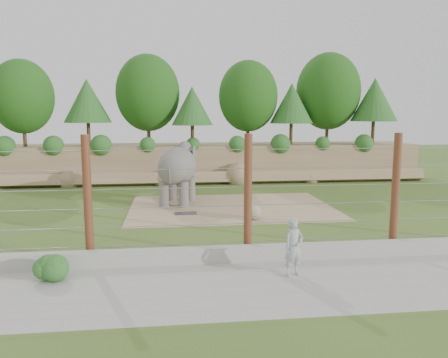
{
  "coord_description": "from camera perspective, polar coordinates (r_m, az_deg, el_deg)",
  "views": [
    {
      "loc": [
        -2.39,
        -18.08,
        4.59
      ],
      "look_at": [
        0.0,
        2.0,
        1.6
      ],
      "focal_mm": 35.0,
      "sensor_mm": 36.0,
      "label": 1
    }
  ],
  "objects": [
    {
      "name": "dirt_patch",
      "position": [
        21.76,
        1.0,
        -3.74
      ],
      "size": [
        10.0,
        7.0,
        0.02
      ],
      "primitive_type": "cube",
      "color": "tan",
      "rests_on": "ground"
    },
    {
      "name": "barrier_fence",
      "position": [
        14.03,
        3.14,
        -2.24
      ],
      "size": [
        20.26,
        0.26,
        4.0
      ],
      "color": "#50281B",
      "rests_on": "ground"
    },
    {
      "name": "back_embankment",
      "position": [
        30.91,
        -1.27,
        7.25
      ],
      "size": [
        30.0,
        5.52,
        8.77
      ],
      "color": "#896D51",
      "rests_on": "ground"
    },
    {
      "name": "ground",
      "position": [
        18.81,
        0.72,
        -5.72
      ],
      "size": [
        90.0,
        90.0,
        0.0
      ],
      "primitive_type": "plane",
      "color": "#446324",
      "rests_on": "ground"
    },
    {
      "name": "walkway_shrub",
      "position": [
        13.43,
        -21.75,
        -10.36
      ],
      "size": [
        0.79,
        0.79,
        0.79
      ],
      "primitive_type": "sphere",
      "color": "#225822",
      "rests_on": "walkway"
    },
    {
      "name": "elephant",
      "position": [
        22.56,
        -6.09,
        0.57
      ],
      "size": [
        2.53,
        4.07,
        3.06
      ],
      "primitive_type": null,
      "rotation": [
        0.0,
        0.0,
        -0.26
      ],
      "color": "slate",
      "rests_on": "ground"
    },
    {
      "name": "stone_ball",
      "position": [
        19.22,
        3.84,
        -4.29
      ],
      "size": [
        0.7,
        0.7,
        0.7
      ],
      "primitive_type": "sphere",
      "color": "gray",
      "rests_on": "dirt_patch"
    },
    {
      "name": "retaining_wall",
      "position": [
        13.99,
        3.44,
        -9.68
      ],
      "size": [
        26.0,
        0.35,
        0.5
      ],
      "primitive_type": "cube",
      "color": "#ABA99E",
      "rests_on": "ground"
    },
    {
      "name": "walkway",
      "position": [
        12.23,
        5.14,
        -13.64
      ],
      "size": [
        26.0,
        4.0,
        0.01
      ],
      "primitive_type": "cube",
      "color": "#ABA99E",
      "rests_on": "ground"
    },
    {
      "name": "zookeeper",
      "position": [
        12.72,
        9.09,
        -8.77
      ],
      "size": [
        0.72,
        0.6,
        1.69
      ],
      "primitive_type": "imported",
      "rotation": [
        0.0,
        0.0,
        0.36
      ],
      "color": "silver",
      "rests_on": "walkway"
    },
    {
      "name": "drain_grate",
      "position": [
        20.46,
        -5.03,
        -4.49
      ],
      "size": [
        1.0,
        0.6,
        0.03
      ],
      "primitive_type": "cube",
      "color": "#262628",
      "rests_on": "dirt_patch"
    }
  ]
}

